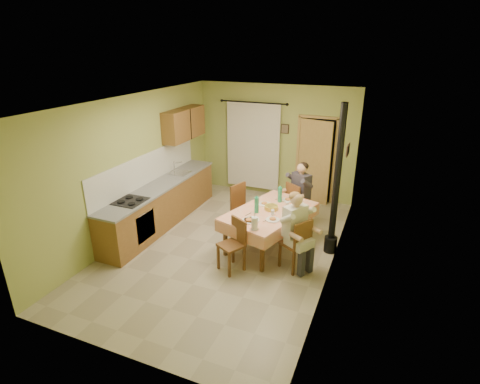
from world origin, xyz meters
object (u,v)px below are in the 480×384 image
at_px(chair_left, 245,218).
at_px(man_right, 296,223).
at_px(chair_right, 295,253).
at_px(dining_table, 269,228).
at_px(chair_far, 298,213).
at_px(stove_flue, 335,202).
at_px(man_far, 300,187).
at_px(chair_near, 232,255).

bearing_deg(chair_left, man_right, 73.57).
bearing_deg(chair_right, dining_table, 80.96).
bearing_deg(dining_table, chair_left, 165.64).
distance_m(dining_table, chair_far, 1.13).
xyz_separation_m(man_right, stove_flue, (0.50, 0.81, 0.15)).
relative_size(dining_table, man_far, 1.52).
bearing_deg(stove_flue, chair_right, -120.81).
height_order(chair_right, chair_left, chair_left).
bearing_deg(chair_near, stove_flue, -110.23).
bearing_deg(chair_right, chair_far, 44.06).
distance_m(chair_left, man_right, 1.74).
height_order(chair_near, stove_flue, stove_flue).
distance_m(man_far, man_right, 1.69).
height_order(dining_table, man_far, man_far).
xyz_separation_m(chair_near, stove_flue, (1.48, 1.27, 0.74)).
height_order(man_right, stove_flue, stove_flue).
height_order(chair_far, stove_flue, stove_flue).
distance_m(chair_far, stove_flue, 1.40).
xyz_separation_m(chair_right, stove_flue, (0.49, 0.82, 0.73)).
height_order(man_far, stove_flue, stove_flue).
relative_size(chair_right, man_far, 0.69).
relative_size(man_right, stove_flue, 0.50).
bearing_deg(chair_near, man_far, -77.61).
relative_size(chair_near, stove_flue, 0.33).
bearing_deg(chair_right, man_far, 43.71).
distance_m(chair_far, man_far, 0.59).
xyz_separation_m(chair_near, chair_left, (-0.34, 1.43, 0.00)).
bearing_deg(dining_table, chair_right, -23.74).
bearing_deg(chair_right, man_right, 90.00).
bearing_deg(chair_left, dining_table, 78.54).
bearing_deg(stove_flue, chair_left, 175.03).
xyz_separation_m(chair_near, chair_right, (1.00, 0.46, 0.00)).
xyz_separation_m(dining_table, chair_right, (0.66, -0.57, -0.09)).
bearing_deg(chair_left, chair_near, 32.97).
bearing_deg(chair_left, chair_far, 144.72).
relative_size(dining_table, chair_right, 2.18).
relative_size(dining_table, chair_left, 2.09).
bearing_deg(man_far, chair_near, -72.02).
height_order(chair_far, chair_right, chair_far).
bearing_deg(chair_far, chair_left, -110.24).
bearing_deg(man_far, dining_table, -70.70).
xyz_separation_m(chair_far, chair_near, (-0.63, -2.11, -0.00)).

